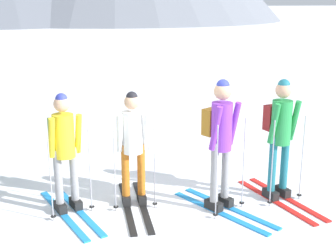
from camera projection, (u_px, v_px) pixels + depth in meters
ground_plane at (166, 210)px, 6.24m from camera, size 400.00×400.00×0.00m
skier_in_yellow at (64, 147)px, 5.99m from camera, size 0.77×1.72×1.64m
skier_in_white at (133, 145)px, 6.19m from camera, size 0.61×1.70×1.62m
skier_in_purple at (221, 137)px, 6.03m from camera, size 1.00×1.65×1.81m
skier_in_green at (280, 133)px, 6.37m from camera, size 0.62×1.68×1.75m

